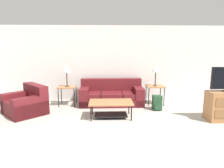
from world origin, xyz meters
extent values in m
plane|color=#B2ADA3|center=(0.00, 0.00, 0.00)|extent=(24.00, 24.00, 0.00)
cube|color=white|center=(0.00, 3.84, 1.30)|extent=(8.88, 0.06, 2.60)
cube|color=maroon|center=(-0.08, 3.20, 0.11)|extent=(2.04, 0.90, 0.22)
cube|color=maroon|center=(-0.76, 3.18, 0.32)|extent=(0.66, 0.80, 0.20)
cube|color=maroon|center=(-0.08, 3.18, 0.32)|extent=(0.66, 0.80, 0.20)
cube|color=maroon|center=(0.59, 3.18, 0.32)|extent=(0.66, 0.80, 0.20)
cube|color=maroon|center=(-0.09, 3.51, 0.62)|extent=(2.04, 0.27, 0.40)
cube|color=maroon|center=(-0.96, 3.20, 0.29)|extent=(0.28, 0.89, 0.58)
cube|color=maroon|center=(0.79, 3.21, 0.29)|extent=(0.28, 0.89, 0.58)
cube|color=maroon|center=(-2.58, 2.36, 0.20)|extent=(1.45, 1.46, 0.40)
cube|color=maroon|center=(-2.33, 2.59, 0.60)|extent=(0.95, 0.99, 0.40)
cube|color=maroon|center=(-2.87, 2.67, 0.28)|extent=(0.87, 0.83, 0.56)
cube|color=maroon|center=(-2.29, 2.05, 0.28)|extent=(0.87, 0.83, 0.56)
cube|color=#A87042|center=(-0.14, 1.95, 0.42)|extent=(1.15, 0.66, 0.04)
cylinder|color=black|center=(-0.66, 1.68, 0.20)|extent=(0.03, 0.03, 0.40)
cylinder|color=black|center=(0.37, 1.68, 0.20)|extent=(0.03, 0.03, 0.40)
cylinder|color=black|center=(-0.66, 2.22, 0.20)|extent=(0.03, 0.03, 0.40)
cylinder|color=black|center=(0.37, 2.22, 0.20)|extent=(0.03, 0.03, 0.40)
cube|color=black|center=(-0.14, 1.95, 0.08)|extent=(0.86, 0.46, 0.02)
cube|color=#A87042|center=(-1.52, 3.20, 0.60)|extent=(0.57, 0.52, 0.03)
cylinder|color=black|center=(-1.77, 2.98, 0.29)|extent=(0.03, 0.03, 0.59)
cylinder|color=black|center=(-1.27, 2.98, 0.29)|extent=(0.03, 0.03, 0.59)
cylinder|color=black|center=(-1.77, 3.42, 0.29)|extent=(0.03, 0.03, 0.59)
cylinder|color=black|center=(-1.27, 3.42, 0.29)|extent=(0.03, 0.03, 0.59)
cube|color=#A87042|center=(1.35, 3.20, 0.60)|extent=(0.57, 0.52, 0.03)
cylinder|color=black|center=(1.10, 2.98, 0.29)|extent=(0.03, 0.03, 0.59)
cylinder|color=black|center=(1.60, 2.98, 0.29)|extent=(0.03, 0.03, 0.59)
cylinder|color=black|center=(1.10, 3.42, 0.29)|extent=(0.03, 0.03, 0.59)
cylinder|color=black|center=(1.60, 3.42, 0.29)|extent=(0.03, 0.03, 0.59)
cylinder|color=#472D1E|center=(-1.52, 3.20, 0.63)|extent=(0.14, 0.14, 0.02)
cylinder|color=#472D1E|center=(-1.52, 3.20, 0.86)|extent=(0.04, 0.04, 0.44)
cone|color=white|center=(-1.52, 3.20, 1.19)|extent=(0.25, 0.25, 0.22)
cylinder|color=#472D1E|center=(1.35, 3.20, 0.63)|extent=(0.14, 0.14, 0.02)
cylinder|color=#472D1E|center=(1.35, 3.20, 0.86)|extent=(0.04, 0.04, 0.44)
cone|color=white|center=(1.35, 3.20, 1.19)|extent=(0.25, 0.25, 0.22)
cube|color=#23472D|center=(1.26, 2.58, 0.22)|extent=(0.27, 0.22, 0.44)
cube|color=#23472D|center=(1.26, 2.44, 0.13)|extent=(0.20, 0.05, 0.18)
cylinder|color=#23472D|center=(1.19, 2.71, 0.24)|extent=(0.02, 0.02, 0.33)
cylinder|color=#23472D|center=(1.34, 2.71, 0.24)|extent=(0.02, 0.02, 0.33)
camera|label=1|loc=(-0.30, -3.17, 1.84)|focal=32.00mm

